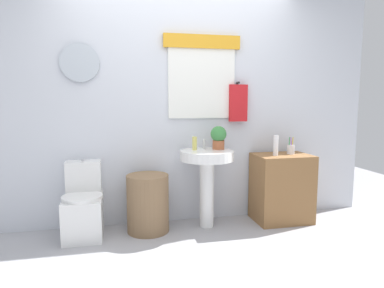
% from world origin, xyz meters
% --- Properties ---
extents(ground_plane, '(8.00, 8.00, 0.00)m').
position_xyz_m(ground_plane, '(0.00, 0.00, 0.00)').
color(ground_plane, '#A3A3A8').
extents(back_wall, '(4.40, 0.18, 2.60)m').
position_xyz_m(back_wall, '(0.00, 1.15, 1.31)').
color(back_wall, silver).
rests_on(back_wall, ground_plane).
extents(toilet, '(0.38, 0.51, 0.74)m').
position_xyz_m(toilet, '(-0.99, 0.88, 0.28)').
color(toilet, white).
rests_on(toilet, ground_plane).
extents(laundry_hamper, '(0.42, 0.42, 0.58)m').
position_xyz_m(laundry_hamper, '(-0.37, 0.85, 0.29)').
color(laundry_hamper, '#846647').
rests_on(laundry_hamper, ground_plane).
extents(pedestal_sink, '(0.56, 0.56, 0.81)m').
position_xyz_m(pedestal_sink, '(0.25, 0.85, 0.62)').
color(pedestal_sink, white).
rests_on(pedestal_sink, ground_plane).
extents(faucet, '(0.03, 0.03, 0.10)m').
position_xyz_m(faucet, '(0.25, 0.97, 0.86)').
color(faucet, silver).
rests_on(faucet, pedestal_sink).
extents(wooden_cabinet, '(0.60, 0.44, 0.74)m').
position_xyz_m(wooden_cabinet, '(1.10, 0.85, 0.37)').
color(wooden_cabinet, olive).
rests_on(wooden_cabinet, ground_plane).
extents(soap_bottle, '(0.05, 0.05, 0.14)m').
position_xyz_m(soap_bottle, '(0.13, 0.90, 0.88)').
color(soap_bottle, '#DBD166').
rests_on(soap_bottle, pedestal_sink).
extents(potted_plant, '(0.17, 0.17, 0.24)m').
position_xyz_m(potted_plant, '(0.39, 0.91, 0.95)').
color(potted_plant, '#AD5B38').
rests_on(potted_plant, pedestal_sink).
extents(lotion_bottle, '(0.05, 0.05, 0.22)m').
position_xyz_m(lotion_bottle, '(0.99, 0.81, 0.85)').
color(lotion_bottle, white).
rests_on(lotion_bottle, wooden_cabinet).
extents(toothbrush_cup, '(0.08, 0.08, 0.19)m').
position_xyz_m(toothbrush_cup, '(1.20, 0.87, 0.79)').
color(toothbrush_cup, silver).
rests_on(toothbrush_cup, wooden_cabinet).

